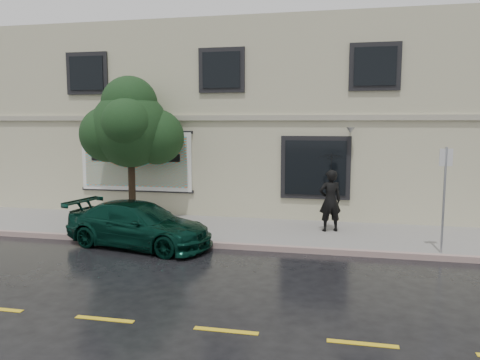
% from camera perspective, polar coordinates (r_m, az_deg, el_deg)
% --- Properties ---
extents(ground, '(90.00, 90.00, 0.00)m').
position_cam_1_polar(ground, '(11.91, -8.11, -9.85)').
color(ground, black).
rests_on(ground, ground).
extents(sidewalk, '(20.00, 3.50, 0.15)m').
position_cam_1_polar(sidewalk, '(14.88, -3.79, -6.07)').
color(sidewalk, gray).
rests_on(sidewalk, ground).
extents(curb, '(20.00, 0.18, 0.16)m').
position_cam_1_polar(curb, '(13.26, -5.87, -7.73)').
color(curb, gray).
rests_on(curb, ground).
extents(road_marking, '(19.00, 0.12, 0.01)m').
position_cam_1_polar(road_marking, '(8.90, -16.18, -15.98)').
color(road_marking, gold).
rests_on(road_marking, ground).
extents(building, '(20.00, 8.12, 7.00)m').
position_cam_1_polar(building, '(20.08, 0.64, 7.20)').
color(building, '#B4AD91').
rests_on(building, ground).
extents(billboard, '(4.30, 0.16, 2.20)m').
position_cam_1_polar(billboard, '(17.23, -12.61, 2.24)').
color(billboard, white).
rests_on(billboard, ground).
extents(car, '(4.55, 2.72, 1.24)m').
position_cam_1_polar(car, '(13.37, -12.22, -5.33)').
color(car, black).
rests_on(car, ground).
extents(pedestrian, '(0.80, 0.65, 1.88)m').
position_cam_1_polar(pedestrian, '(14.42, 10.93, -2.48)').
color(pedestrian, black).
rests_on(pedestrian, sidewalk).
extents(umbrella, '(1.21, 1.21, 0.70)m').
position_cam_1_polar(umbrella, '(14.27, 11.05, 2.65)').
color(umbrella, black).
rests_on(umbrella, pedestrian).
extents(street_tree, '(2.60, 2.60, 4.38)m').
position_cam_1_polar(street_tree, '(16.19, -13.23, 6.05)').
color(street_tree, '#2F2314').
rests_on(street_tree, sidewalk).
extents(fire_hydrant, '(0.35, 0.33, 0.85)m').
position_cam_1_polar(fire_hydrant, '(14.07, -12.69, -4.96)').
color(fire_hydrant, silver).
rests_on(fire_hydrant, sidewalk).
extents(sign_pole, '(0.33, 0.09, 2.69)m').
position_cam_1_polar(sign_pole, '(12.77, 23.65, -1.15)').
color(sign_pole, '#999CA2').
rests_on(sign_pole, sidewalk).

